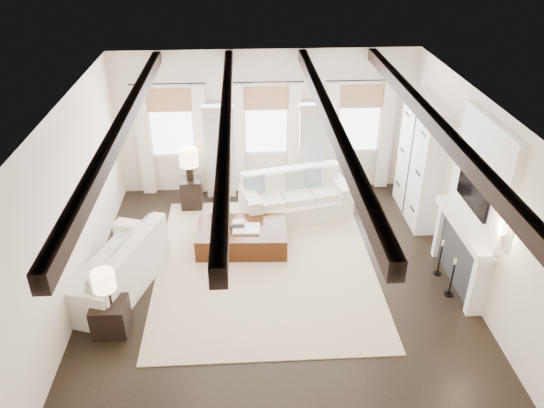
{
  "coord_description": "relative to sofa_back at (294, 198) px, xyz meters",
  "views": [
    {
      "loc": [
        -0.51,
        -7.21,
        5.78
      ],
      "look_at": [
        -0.03,
        0.93,
        1.15
      ],
      "focal_mm": 35.0,
      "sensor_mm": 36.0,
      "label": 1
    }
  ],
  "objects": [
    {
      "name": "side_table_back",
      "position": [
        -2.19,
        0.45,
        -0.05
      ],
      "size": [
        0.44,
        0.44,
        0.67
      ],
      "primitive_type": "cube",
      "color": "black",
      "rests_on": "ground"
    },
    {
      "name": "book_upper",
      "position": [
        -1.17,
        -1.13,
        0.15
      ],
      "size": [
        0.23,
        0.18,
        0.03
      ],
      "primitive_type": "cube",
      "rotation": [
        0.0,
        0.0,
        -0.05
      ],
      "color": "beige",
      "rests_on": "book_lower"
    },
    {
      "name": "area_rug",
      "position": [
        -0.7,
        -1.8,
        -0.38
      ],
      "size": [
        3.92,
        4.73,
        0.02
      ],
      "primitive_type": "cube",
      "color": "beige",
      "rests_on": "ground"
    },
    {
      "name": "lamp_front",
      "position": [
        -3.15,
        -3.36,
        0.54
      ],
      "size": [
        0.34,
        0.34,
        0.59
      ],
      "color": "black",
      "rests_on": "side_table_front"
    },
    {
      "name": "book_lower",
      "position": [
        -1.2,
        -1.16,
        0.12
      ],
      "size": [
        0.27,
        0.21,
        0.04
      ],
      "primitive_type": "cube",
      "rotation": [
        0.0,
        0.0,
        -0.05
      ],
      "color": "#262628",
      "rests_on": "tray"
    },
    {
      "name": "side_table_front",
      "position": [
        -3.15,
        -3.36,
        -0.12
      ],
      "size": [
        0.52,
        0.52,
        0.52
      ],
      "primitive_type": "cube",
      "color": "black",
      "rests_on": "ground"
    },
    {
      "name": "lamp_back",
      "position": [
        -2.19,
        0.45,
        0.75
      ],
      "size": [
        0.4,
        0.4,
        0.69
      ],
      "color": "black",
      "rests_on": "side_table_back"
    },
    {
      "name": "sofa_left",
      "position": [
        -3.21,
        -2.33,
        0.01
      ],
      "size": [
        1.65,
        2.44,
        0.96
      ],
      "color": "white",
      "rests_on": "ground"
    },
    {
      "name": "candlestick_far",
      "position": [
        2.37,
        -2.24,
        -0.09
      ],
      "size": [
        0.14,
        0.14,
        0.7
      ],
      "color": "black",
      "rests_on": "ground"
    },
    {
      "name": "sofa_back",
      "position": [
        0.0,
        0.0,
        0.0
      ],
      "size": [
        2.4,
        1.5,
        0.95
      ],
      "color": "white",
      "rests_on": "ground"
    },
    {
      "name": "ottoman",
      "position": [
        -1.12,
        -1.19,
        -0.16
      ],
      "size": [
        1.74,
        1.14,
        0.44
      ],
      "primitive_type": "cube",
      "rotation": [
        0.0,
        0.0,
        -0.05
      ],
      "color": "black",
      "rests_on": "ground"
    },
    {
      "name": "room_shell",
      "position": [
        0.22,
        -1.59,
        1.5
      ],
      "size": [
        6.54,
        7.54,
        3.22
      ],
      "color": "white",
      "rests_on": "ground"
    },
    {
      "name": "ground",
      "position": [
        -0.53,
        -2.49,
        -0.39
      ],
      "size": [
        7.5,
        7.5,
        0.0
      ],
      "primitive_type": "plane",
      "color": "black",
      "rests_on": "ground"
    },
    {
      "name": "candlestick_near",
      "position": [
        2.37,
        -2.83,
        -0.08
      ],
      "size": [
        0.15,
        0.15,
        0.74
      ],
      "color": "black",
      "rests_on": "ground"
    },
    {
      "name": "tray",
      "position": [
        -1.03,
        -1.27,
        0.08
      ],
      "size": [
        0.52,
        0.4,
        0.04
      ],
      "primitive_type": "cube",
      "rotation": [
        0.0,
        0.0,
        -0.05
      ],
      "color": "white",
      "rests_on": "ottoman"
    }
  ]
}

